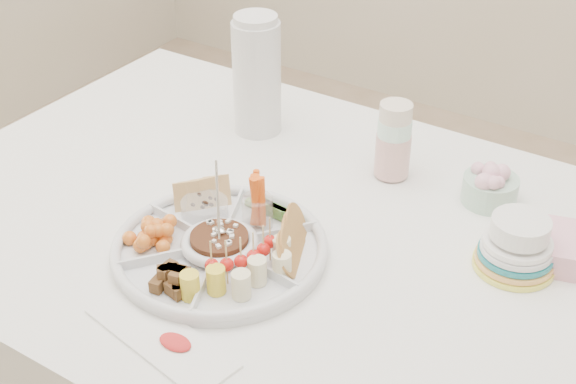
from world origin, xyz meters
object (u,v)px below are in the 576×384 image
Objects in this scene: thermos at (257,74)px; plate_stack at (517,246)px; dining_table at (290,368)px; party_tray at (220,246)px.

thermos is 1.93× the size of plate_stack.
thermos reaches higher than dining_table.
dining_table is 5.48× the size of thermos.
party_tray is at bearing -110.10° from dining_table.
dining_table is 4.00× the size of party_tray.
dining_table is 0.43m from party_tray.
dining_table is 0.64m from thermos.
party_tray is 0.52m from plate_stack.
plate_stack reaches higher than party_tray.
dining_table is at bearing -46.10° from thermos.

